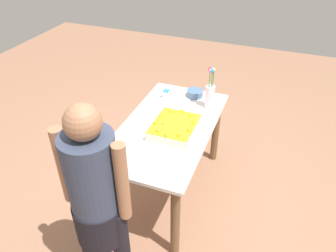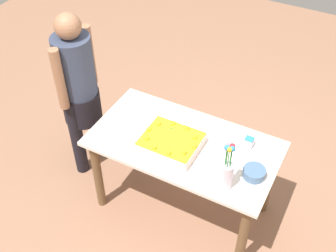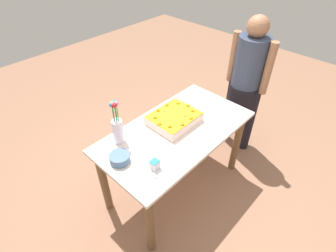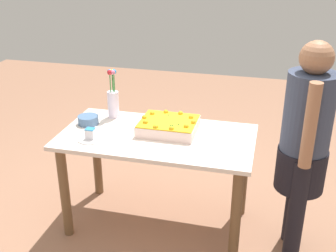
{
  "view_description": "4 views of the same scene",
  "coord_description": "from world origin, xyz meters",
  "px_view_note": "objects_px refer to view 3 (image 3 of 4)",
  "views": [
    {
      "loc": [
        -2.08,
        -0.79,
        2.3
      ],
      "look_at": [
        -0.09,
        -0.04,
        0.81
      ],
      "focal_mm": 35.0,
      "sensor_mm": 36.0,
      "label": 1
    },
    {
      "loc": [
        0.91,
        -1.95,
        2.89
      ],
      "look_at": [
        -0.11,
        -0.04,
        0.9
      ],
      "focal_mm": 45.0,
      "sensor_mm": 36.0,
      "label": 2
    },
    {
      "loc": [
        1.27,
        1.1,
        2.19
      ],
      "look_at": [
        0.03,
        -0.06,
        0.77
      ],
      "focal_mm": 28.0,
      "sensor_mm": 36.0,
      "label": 3
    },
    {
      "loc": [
        -0.74,
        2.58,
        2.01
      ],
      "look_at": [
        -0.08,
        0.0,
        0.83
      ],
      "focal_mm": 45.0,
      "sensor_mm": 36.0,
      "label": 4
    }
  ],
  "objects_px": {
    "cake_knife": "(222,114)",
    "person_standing": "(247,80)",
    "serving_plate_with_slice": "(155,167)",
    "fruit_bowl": "(120,158)",
    "sheet_cake": "(174,118)",
    "flower_vase": "(118,128)"
  },
  "relations": [
    {
      "from": "fruit_bowl",
      "to": "sheet_cake",
      "type": "bearing_deg",
      "value": -178.49
    },
    {
      "from": "flower_vase",
      "to": "person_standing",
      "type": "distance_m",
      "value": 1.43
    },
    {
      "from": "fruit_bowl",
      "to": "person_standing",
      "type": "height_order",
      "value": "person_standing"
    },
    {
      "from": "sheet_cake",
      "to": "serving_plate_with_slice",
      "type": "distance_m",
      "value": 0.55
    },
    {
      "from": "flower_vase",
      "to": "person_standing",
      "type": "height_order",
      "value": "person_standing"
    },
    {
      "from": "cake_knife",
      "to": "fruit_bowl",
      "type": "height_order",
      "value": "fruit_bowl"
    },
    {
      "from": "cake_knife",
      "to": "fruit_bowl",
      "type": "distance_m",
      "value": 1.02
    },
    {
      "from": "sheet_cake",
      "to": "fruit_bowl",
      "type": "distance_m",
      "value": 0.61
    },
    {
      "from": "serving_plate_with_slice",
      "to": "person_standing",
      "type": "bearing_deg",
      "value": -175.93
    },
    {
      "from": "cake_knife",
      "to": "person_standing",
      "type": "height_order",
      "value": "person_standing"
    },
    {
      "from": "fruit_bowl",
      "to": "person_standing",
      "type": "distance_m",
      "value": 1.54
    },
    {
      "from": "cake_knife",
      "to": "fruit_bowl",
      "type": "relative_size",
      "value": 1.28
    },
    {
      "from": "cake_knife",
      "to": "person_standing",
      "type": "bearing_deg",
      "value": 2.0
    },
    {
      "from": "cake_knife",
      "to": "serving_plate_with_slice",
      "type": "bearing_deg",
      "value": 174.32
    },
    {
      "from": "sheet_cake",
      "to": "serving_plate_with_slice",
      "type": "bearing_deg",
      "value": 28.02
    },
    {
      "from": "sheet_cake",
      "to": "person_standing",
      "type": "distance_m",
      "value": 0.93
    },
    {
      "from": "sheet_cake",
      "to": "fruit_bowl",
      "type": "relative_size",
      "value": 2.65
    },
    {
      "from": "sheet_cake",
      "to": "flower_vase",
      "type": "bearing_deg",
      "value": -18.31
    },
    {
      "from": "cake_knife",
      "to": "person_standing",
      "type": "xyz_separation_m",
      "value": [
        -0.53,
        -0.08,
        0.1
      ]
    },
    {
      "from": "fruit_bowl",
      "to": "cake_knife",
      "type": "bearing_deg",
      "value": 167.23
    },
    {
      "from": "sheet_cake",
      "to": "cake_knife",
      "type": "bearing_deg",
      "value": 147.75
    },
    {
      "from": "sheet_cake",
      "to": "flower_vase",
      "type": "relative_size",
      "value": 1.06
    }
  ]
}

